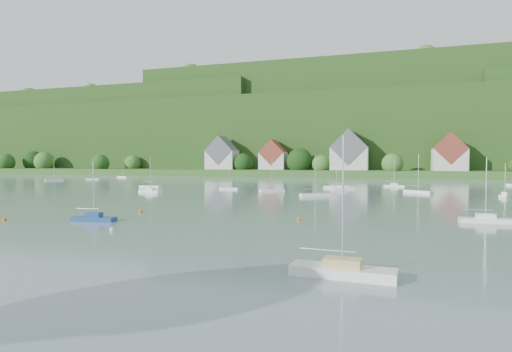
{
  "coord_description": "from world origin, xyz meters",
  "views": [
    {
      "loc": [
        21.56,
        0.01,
        6.72
      ],
      "look_at": [
        -2.27,
        75.0,
        4.0
      ],
      "focal_mm": 29.36,
      "sensor_mm": 36.0,
      "label": 1
    }
  ],
  "objects": [
    {
      "name": "mooring_buoy_1",
      "position": [
        -3.96,
        34.16,
        0.0
      ],
      "size": [
        0.44,
        0.44,
        0.44
      ],
      "primitive_type": "sphere",
      "color": "white",
      "rests_on": "ground"
    },
    {
      "name": "near_sailboat_3",
      "position": [
        31.71,
        50.99,
        0.41
      ],
      "size": [
        5.35,
        1.72,
        7.14
      ],
      "rotation": [
        0.0,
        0.0,
        0.04
      ],
      "color": "white",
      "rests_on": "ground"
    },
    {
      "name": "far_shore_strip",
      "position": [
        0.0,
        200.0,
        1.5
      ],
      "size": [
        600.0,
        60.0,
        3.0
      ],
      "primitive_type": "cube",
      "color": "#2B5821",
      "rests_on": "ground"
    },
    {
      "name": "mooring_buoy_3",
      "position": [
        -9.71,
        47.92,
        0.0
      ],
      "size": [
        0.49,
        0.49,
        0.49
      ],
      "primitive_type": "sphere",
      "color": "#EC6A00",
      "rests_on": "ground"
    },
    {
      "name": "forested_ridge",
      "position": [
        0.39,
        268.57,
        22.89
      ],
      "size": [
        620.0,
        181.22,
        69.89
      ],
      "color": "#1A3D13",
      "rests_on": "ground"
    },
    {
      "name": "village_building_3",
      "position": [
        45.0,
        186.0,
        9.43
      ],
      "size": [
        13.0,
        10.4,
        15.5
      ],
      "color": "beige",
      "rests_on": "far_shore_strip"
    },
    {
      "name": "near_sailboat_1",
      "position": [
        -10.05,
        39.17,
        0.4
      ],
      "size": [
        5.1,
        1.98,
        6.71
      ],
      "rotation": [
        0.0,
        0.0,
        0.12
      ],
      "color": "navy",
      "rests_on": "ground"
    },
    {
      "name": "mooring_buoy_5",
      "position": [
        -19.97,
        36.38,
        0.0
      ],
      "size": [
        0.46,
        0.46,
        0.46
      ],
      "primitive_type": "sphere",
      "color": "#EC6A00",
      "rests_on": "ground"
    },
    {
      "name": "village_building_2",
      "position": [
        5.0,
        188.0,
        10.27
      ],
      "size": [
        16.0,
        11.44,
        18.0
      ],
      "color": "beige",
      "rests_on": "far_shore_strip"
    },
    {
      "name": "near_sailboat_2",
      "position": [
        19.06,
        24.48,
        0.44
      ],
      "size": [
        6.18,
        2.12,
        8.2
      ],
      "rotation": [
        0.0,
        0.0,
        -0.07
      ],
      "color": "white",
      "rests_on": "ground"
    },
    {
      "name": "village_building_1",
      "position": [
        -30.0,
        189.0,
        8.75
      ],
      "size": [
        12.0,
        9.36,
        14.0
      ],
      "color": "beige",
      "rests_on": "far_shore_strip"
    },
    {
      "name": "village_building_0",
      "position": [
        -55.0,
        187.0,
        9.51
      ],
      "size": [
        14.0,
        10.4,
        16.0
      ],
      "color": "beige",
      "rests_on": "far_shore_strip"
    },
    {
      "name": "mooring_buoy_2",
      "position": [
        11.78,
        46.89,
        0.0
      ],
      "size": [
        0.42,
        0.42,
        0.42
      ],
      "primitive_type": "sphere",
      "color": "#EC6A00",
      "rests_on": "ground"
    },
    {
      "name": "far_sailboat_cluster",
      "position": [
        10.78,
        111.58,
        0.36
      ],
      "size": [
        193.2,
        73.94,
        8.63
      ],
      "color": "white",
      "rests_on": "ground"
    }
  ]
}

